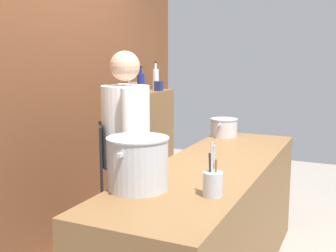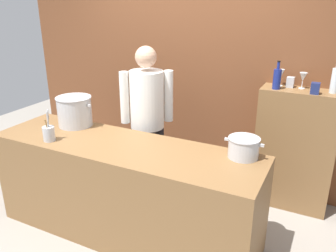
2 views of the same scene
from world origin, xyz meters
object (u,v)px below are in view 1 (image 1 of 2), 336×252
object	(u,v)px
chef	(126,149)
spice_tin_navy	(159,86)
wine_glass_short	(140,81)
spice_tin_silver	(135,87)
utensil_crock	(213,183)
wine_glass_wide	(129,81)
wine_bottle_cobalt	(141,83)
wine_bottle_clear	(156,79)
stockpot_large	(138,163)
stockpot_small	(224,127)

from	to	relation	value
chef	spice_tin_navy	bearing A→B (deg)	162.97
wine_glass_short	spice_tin_silver	distance (m)	0.13
utensil_crock	wine_glass_short	distance (m)	2.42
chef	spice_tin_silver	world-z (taller)	chef
wine_glass_short	wine_glass_wide	distance (m)	0.21
wine_bottle_cobalt	chef	bearing A→B (deg)	-156.70
spice_tin_silver	wine_bottle_clear	bearing A→B (deg)	-7.08
chef	wine_glass_short	bearing A→B (deg)	169.98
stockpot_large	wine_bottle_clear	world-z (taller)	wine_bottle_clear
utensil_crock	wine_glass_wide	xyz separation A→B (m)	(1.69, 1.47, 0.40)
stockpot_small	wine_glass_short	distance (m)	1.12
stockpot_large	wine_glass_wide	bearing A→B (deg)	31.26
stockpot_large	wine_bottle_cobalt	distance (m)	1.98
wine_glass_short	spice_tin_silver	bearing A→B (deg)	176.54
wine_glass_wide	spice_tin_silver	bearing A→B (deg)	-4.62
utensil_crock	wine_glass_short	xyz separation A→B (m)	(1.90, 1.45, 0.40)
chef	wine_bottle_clear	bearing A→B (deg)	164.96
chef	wine_glass_short	size ratio (longest dim) A/B	10.55
stockpot_large	spice_tin_silver	xyz separation A→B (m)	(1.84, 1.05, 0.26)
stockpot_small	spice_tin_silver	world-z (taller)	spice_tin_silver
spice_tin_silver	spice_tin_navy	bearing A→B (deg)	-33.55
stockpot_large	spice_tin_silver	distance (m)	2.13
utensil_crock	wine_bottle_cobalt	xyz separation A→B (m)	(1.68, 1.33, 0.39)
wine_bottle_clear	wine_glass_short	world-z (taller)	wine_bottle_clear
stockpot_large	stockpot_small	distance (m)	1.68
chef	spice_tin_navy	size ratio (longest dim) A/B	15.92
stockpot_large	spice_tin_navy	distance (m)	2.28
wine_glass_wide	spice_tin_navy	distance (m)	0.38
stockpot_small	utensil_crock	world-z (taller)	utensil_crock
wine_bottle_clear	spice_tin_silver	bearing A→B (deg)	172.92
stockpot_large	utensil_crock	distance (m)	0.42
wine_glass_wide	spice_tin_navy	xyz separation A→B (m)	(0.34, -0.17, -0.06)
wine_glass_short	chef	bearing A→B (deg)	-155.63
stockpot_large	wine_bottle_clear	size ratio (longest dim) A/B	1.30
chef	wine_bottle_cobalt	world-z (taller)	chef
chef	stockpot_small	bearing A→B (deg)	126.05
chef	stockpot_large	world-z (taller)	chef
wine_bottle_cobalt	stockpot_large	bearing A→B (deg)	-152.10
chef	wine_bottle_clear	distance (m)	1.80
wine_glass_short	spice_tin_navy	bearing A→B (deg)	-49.71
stockpot_small	spice_tin_silver	size ratio (longest dim) A/B	3.09
wine_bottle_clear	wine_glass_short	bearing A→B (deg)	171.50
stockpot_small	wine_glass_short	size ratio (longest dim) A/B	1.99
spice_tin_navy	utensil_crock	bearing A→B (deg)	-147.33
utensil_crock	wine_glass_wide	bearing A→B (deg)	41.03
wine_bottle_clear	spice_tin_navy	size ratio (longest dim) A/B	2.95
utensil_crock	spice_tin_navy	world-z (taller)	spice_tin_navy
wine_glass_short	spice_tin_navy	xyz separation A→B (m)	(0.13, -0.15, -0.06)
wine_glass_wide	spice_tin_silver	xyz separation A→B (m)	(0.10, -0.01, -0.06)
chef	spice_tin_silver	xyz separation A→B (m)	(1.27, 0.63, 0.34)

